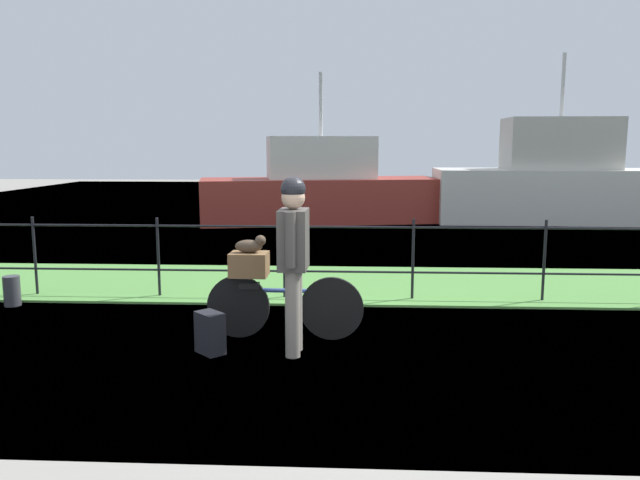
{
  "coord_description": "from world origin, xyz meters",
  "views": [
    {
      "loc": [
        0.03,
        -5.58,
        1.96
      ],
      "look_at": [
        -0.32,
        1.33,
        0.9
      ],
      "focal_mm": 34.66,
      "sensor_mm": 36.0,
      "label": 1
    }
  ],
  "objects_px": {
    "backpack_on_paving": "(210,333)",
    "moored_boat_mid": "(557,184)",
    "terrier_dog": "(251,245)",
    "bicycle_main": "(283,306)",
    "moored_boat_near": "(321,190)",
    "cyclist_person": "(294,250)",
    "mooring_bollard": "(12,291)",
    "wooden_crate": "(249,264)"
  },
  "relations": [
    {
      "from": "moored_boat_near",
      "to": "bicycle_main",
      "type": "bearing_deg",
      "value": -89.45
    },
    {
      "from": "cyclist_person",
      "to": "mooring_bollard",
      "type": "bearing_deg",
      "value": 156.48
    },
    {
      "from": "bicycle_main",
      "to": "wooden_crate",
      "type": "distance_m",
      "value": 0.55
    },
    {
      "from": "moored_boat_mid",
      "to": "terrier_dog",
      "type": "bearing_deg",
      "value": -121.93
    },
    {
      "from": "backpack_on_paving",
      "to": "mooring_bollard",
      "type": "xyz_separation_m",
      "value": [
        -2.85,
        1.63,
        -0.01
      ]
    },
    {
      "from": "cyclist_person",
      "to": "moored_boat_mid",
      "type": "relative_size",
      "value": 0.27
    },
    {
      "from": "terrier_dog",
      "to": "moored_boat_mid",
      "type": "bearing_deg",
      "value": 58.07
    },
    {
      "from": "cyclist_person",
      "to": "moored_boat_mid",
      "type": "height_order",
      "value": "moored_boat_mid"
    },
    {
      "from": "backpack_on_paving",
      "to": "cyclist_person",
      "type": "bearing_deg",
      "value": -132.34
    },
    {
      "from": "wooden_crate",
      "to": "terrier_dog",
      "type": "xyz_separation_m",
      "value": [
        0.02,
        -0.0,
        0.2
      ]
    },
    {
      "from": "terrier_dog",
      "to": "moored_boat_mid",
      "type": "xyz_separation_m",
      "value": [
        6.34,
        10.18,
        0.02
      ]
    },
    {
      "from": "wooden_crate",
      "to": "mooring_bollard",
      "type": "xyz_separation_m",
      "value": [
        -3.15,
        1.12,
        -0.58
      ]
    },
    {
      "from": "wooden_crate",
      "to": "cyclist_person",
      "type": "bearing_deg",
      "value": -43.05
    },
    {
      "from": "terrier_dog",
      "to": "backpack_on_paving",
      "type": "relative_size",
      "value": 0.79
    },
    {
      "from": "bicycle_main",
      "to": "terrier_dog",
      "type": "xyz_separation_m",
      "value": [
        -0.32,
        0.01,
        0.62
      ]
    },
    {
      "from": "cyclist_person",
      "to": "moored_boat_mid",
      "type": "distance_m",
      "value": 12.15
    },
    {
      "from": "wooden_crate",
      "to": "terrier_dog",
      "type": "relative_size",
      "value": 1.2
    },
    {
      "from": "moored_boat_near",
      "to": "wooden_crate",
      "type": "bearing_deg",
      "value": -91.45
    },
    {
      "from": "backpack_on_paving",
      "to": "moored_boat_mid",
      "type": "xyz_separation_m",
      "value": [
        6.67,
        10.68,
        0.78
      ]
    },
    {
      "from": "wooden_crate",
      "to": "cyclist_person",
      "type": "height_order",
      "value": "cyclist_person"
    },
    {
      "from": "wooden_crate",
      "to": "moored_boat_mid",
      "type": "distance_m",
      "value": 12.01
    },
    {
      "from": "bicycle_main",
      "to": "wooden_crate",
      "type": "height_order",
      "value": "wooden_crate"
    },
    {
      "from": "terrier_dog",
      "to": "wooden_crate",
      "type": "bearing_deg",
      "value": 178.28
    },
    {
      "from": "mooring_bollard",
      "to": "moored_boat_mid",
      "type": "xyz_separation_m",
      "value": [
        9.51,
        9.06,
        0.8
      ]
    },
    {
      "from": "cyclist_person",
      "to": "moored_boat_near",
      "type": "height_order",
      "value": "moored_boat_near"
    },
    {
      "from": "bicycle_main",
      "to": "mooring_bollard",
      "type": "height_order",
      "value": "bicycle_main"
    },
    {
      "from": "wooden_crate",
      "to": "mooring_bollard",
      "type": "height_order",
      "value": "wooden_crate"
    },
    {
      "from": "mooring_bollard",
      "to": "moored_boat_mid",
      "type": "relative_size",
      "value": 0.06
    },
    {
      "from": "wooden_crate",
      "to": "cyclist_person",
      "type": "relative_size",
      "value": 0.23
    },
    {
      "from": "backpack_on_paving",
      "to": "moored_boat_near",
      "type": "distance_m",
      "value": 10.39
    },
    {
      "from": "backpack_on_paving",
      "to": "moored_boat_near",
      "type": "relative_size",
      "value": 0.06
    },
    {
      "from": "cyclist_person",
      "to": "backpack_on_paving",
      "type": "distance_m",
      "value": 1.13
    },
    {
      "from": "terrier_dog",
      "to": "moored_boat_mid",
      "type": "height_order",
      "value": "moored_boat_mid"
    },
    {
      "from": "moored_boat_near",
      "to": "moored_boat_mid",
      "type": "bearing_deg",
      "value": 3.09
    },
    {
      "from": "bicycle_main",
      "to": "moored_boat_mid",
      "type": "relative_size",
      "value": 0.26
    },
    {
      "from": "cyclist_person",
      "to": "mooring_bollard",
      "type": "xyz_separation_m",
      "value": [
        -3.64,
        1.59,
        -0.82
      ]
    },
    {
      "from": "moored_boat_mid",
      "to": "mooring_bollard",
      "type": "bearing_deg",
      "value": -136.41
    },
    {
      "from": "wooden_crate",
      "to": "terrier_dog",
      "type": "height_order",
      "value": "terrier_dog"
    },
    {
      "from": "bicycle_main",
      "to": "terrier_dog",
      "type": "bearing_deg",
      "value": 178.28
    },
    {
      "from": "terrier_dog",
      "to": "bicycle_main",
      "type": "bearing_deg",
      "value": -1.72
    },
    {
      "from": "bicycle_main",
      "to": "moored_boat_near",
      "type": "relative_size",
      "value": 0.25
    },
    {
      "from": "wooden_crate",
      "to": "moored_boat_near",
      "type": "height_order",
      "value": "moored_boat_near"
    }
  ]
}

